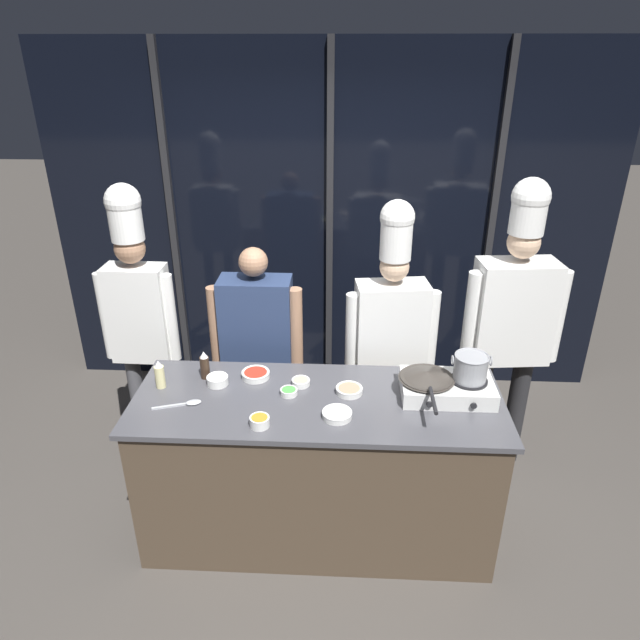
{
  "coord_description": "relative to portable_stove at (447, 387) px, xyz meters",
  "views": [
    {
      "loc": [
        0.14,
        -2.56,
        2.62
      ],
      "look_at": [
        0.0,
        0.25,
        1.27
      ],
      "focal_mm": 32.0,
      "sensor_mm": 36.0,
      "label": 1
    }
  ],
  "objects": [
    {
      "name": "ground_plane",
      "position": [
        -0.69,
        -0.07,
        -0.97
      ],
      "size": [
        24.0,
        24.0,
        0.0
      ],
      "primitive_type": "plane",
      "color": "#47423D"
    },
    {
      "name": "window_wall_back",
      "position": [
        -0.69,
        1.7,
        0.38
      ],
      "size": [
        4.36,
        0.09,
        2.7
      ],
      "color": "black",
      "rests_on": "ground_plane"
    },
    {
      "name": "demo_counter",
      "position": [
        -0.69,
        -0.07,
        -0.51
      ],
      "size": [
        1.99,
        0.74,
        0.92
      ],
      "color": "#4C3D2D",
      "rests_on": "ground_plane"
    },
    {
      "name": "portable_stove",
      "position": [
        0.0,
        0.0,
        0.0
      ],
      "size": [
        0.49,
        0.32,
        0.1
      ],
      "color": "silver",
      "rests_on": "demo_counter"
    },
    {
      "name": "frying_pan",
      "position": [
        -0.11,
        -0.01,
        0.07
      ],
      "size": [
        0.3,
        0.52,
        0.04
      ],
      "color": "#38332D",
      "rests_on": "portable_stove"
    },
    {
      "name": "stock_pot",
      "position": [
        0.11,
        0.0,
        0.13
      ],
      "size": [
        0.21,
        0.18,
        0.14
      ],
      "color": "#93969B",
      "rests_on": "portable_stove"
    },
    {
      "name": "squeeze_bottle_soy",
      "position": [
        -1.34,
        0.11,
        0.03
      ],
      "size": [
        0.05,
        0.05,
        0.17
      ],
      "color": "#332319",
      "rests_on": "demo_counter"
    },
    {
      "name": "squeeze_bottle_oil",
      "position": [
        -1.57,
        0.0,
        0.03
      ],
      "size": [
        0.05,
        0.05,
        0.17
      ],
      "color": "beige",
      "rests_on": "demo_counter"
    },
    {
      "name": "prep_bowl_chili_flakes",
      "position": [
        -1.06,
        0.13,
        -0.03
      ],
      "size": [
        0.16,
        0.16,
        0.04
      ],
      "color": "white",
      "rests_on": "demo_counter"
    },
    {
      "name": "prep_bowl_mushrooms",
      "position": [
        -0.52,
        -0.0,
        -0.03
      ],
      "size": [
        0.15,
        0.15,
        0.04
      ],
      "color": "white",
      "rests_on": "demo_counter"
    },
    {
      "name": "prep_bowl_scallions",
      "position": [
        -0.85,
        -0.04,
        -0.03
      ],
      "size": [
        0.09,
        0.09,
        0.03
      ],
      "color": "white",
      "rests_on": "demo_counter"
    },
    {
      "name": "prep_bowl_noodles",
      "position": [
        -1.26,
        0.05,
        -0.02
      ],
      "size": [
        0.12,
        0.12,
        0.05
      ],
      "color": "white",
      "rests_on": "demo_counter"
    },
    {
      "name": "prep_bowl_ginger",
      "position": [
        -0.79,
        0.06,
        -0.03
      ],
      "size": [
        0.1,
        0.1,
        0.04
      ],
      "color": "white",
      "rests_on": "demo_counter"
    },
    {
      "name": "prep_bowl_chicken",
      "position": [
        -0.58,
        -0.23,
        -0.03
      ],
      "size": [
        0.16,
        0.16,
        0.04
      ],
      "color": "white",
      "rests_on": "demo_counter"
    },
    {
      "name": "prep_bowl_carrots",
      "position": [
        -0.97,
        -0.33,
        -0.02
      ],
      "size": [
        0.1,
        0.1,
        0.05
      ],
      "color": "white",
      "rests_on": "demo_counter"
    },
    {
      "name": "serving_spoon_slotted",
      "position": [
        -1.38,
        -0.16,
        -0.04
      ],
      "size": [
        0.25,
        0.11,
        0.02
      ],
      "color": "#B2B5BA",
      "rests_on": "demo_counter"
    },
    {
      "name": "chef_head",
      "position": [
        -1.86,
        0.58,
        0.17
      ],
      "size": [
        0.49,
        0.21,
        1.92
      ],
      "rotation": [
        0.0,
        0.0,
        3.12
      ],
      "color": "#4C4C51",
      "rests_on": "ground_plane"
    },
    {
      "name": "person_guest",
      "position": [
        -1.11,
        0.56,
        -0.04
      ],
      "size": [
        0.59,
        0.23,
        1.55
      ],
      "rotation": [
        0.0,
        0.0,
        3.14
      ],
      "color": "#2D3856",
      "rests_on": "ground_plane"
    },
    {
      "name": "chef_sous",
      "position": [
        -0.27,
        0.55,
        0.07
      ],
      "size": [
        0.57,
        0.28,
        1.85
      ],
      "rotation": [
        0.0,
        0.0,
        3.27
      ],
      "color": "#232326",
      "rests_on": "ground_plane"
    },
    {
      "name": "chef_line",
      "position": [
        0.48,
        0.63,
        0.15
      ],
      "size": [
        0.63,
        0.29,
        1.96
      ],
      "rotation": [
        0.0,
        0.0,
        3.24
      ],
      "color": "#232326",
      "rests_on": "ground_plane"
    }
  ]
}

